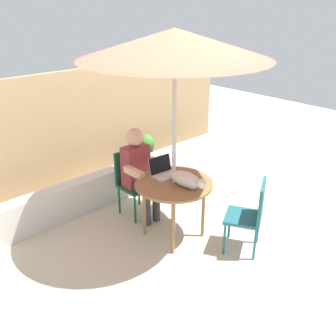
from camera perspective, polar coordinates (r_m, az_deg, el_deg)
ground_plane at (r=4.74m, az=0.84°, el=-10.12°), size 14.00×14.00×0.00m
fence_back at (r=5.79m, az=-12.88°, el=5.71°), size 5.65×0.08×1.78m
planter_wall_low at (r=5.46m, az=-8.27°, el=-2.46°), size 5.09×0.20×0.48m
patio_table at (r=4.40m, az=0.89°, el=-3.01°), size 0.91×0.91×0.73m
patio_umbrella at (r=3.93m, az=1.05°, el=18.27°), size 1.99×1.99×2.42m
chair_occupied at (r=5.01m, az=-5.44°, el=-1.44°), size 0.40×0.40×0.88m
chair_empty at (r=4.32m, az=12.54°, el=-6.45°), size 0.54×0.54×0.88m
person_seated at (r=4.82m, az=-4.37°, el=-0.22°), size 0.48×0.48×1.22m
laptop at (r=4.54m, az=-0.83°, el=-0.25°), size 0.32×0.28×0.21m
cat at (r=4.24m, az=2.92°, el=-1.82°), size 0.22×0.65×0.17m
potted_plant_near_fence at (r=6.29m, az=-3.28°, el=2.47°), size 0.28×0.28×0.64m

